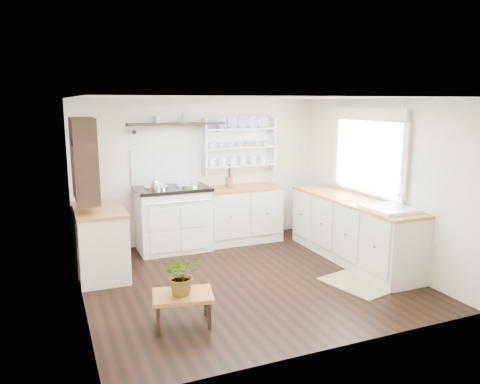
% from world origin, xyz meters
% --- Properties ---
extents(floor, '(4.00, 3.80, 0.01)m').
position_xyz_m(floor, '(0.00, 0.00, 0.00)').
color(floor, black).
rests_on(floor, ground).
extents(wall_back, '(4.00, 0.02, 2.30)m').
position_xyz_m(wall_back, '(0.00, 1.90, 1.15)').
color(wall_back, beige).
rests_on(wall_back, ground).
extents(wall_right, '(0.02, 3.80, 2.30)m').
position_xyz_m(wall_right, '(2.00, 0.00, 1.15)').
color(wall_right, beige).
rests_on(wall_right, ground).
extents(wall_left, '(0.02, 3.80, 2.30)m').
position_xyz_m(wall_left, '(-2.00, 0.00, 1.15)').
color(wall_left, beige).
rests_on(wall_left, ground).
extents(ceiling, '(4.00, 3.80, 0.01)m').
position_xyz_m(ceiling, '(0.00, 0.00, 2.30)').
color(ceiling, white).
rests_on(ceiling, wall_back).
extents(window, '(0.08, 1.55, 1.22)m').
position_xyz_m(window, '(1.95, 0.15, 1.56)').
color(window, white).
rests_on(window, wall_right).
extents(aga_cooker, '(1.10, 0.76, 1.01)m').
position_xyz_m(aga_cooker, '(-0.55, 1.57, 0.50)').
color(aga_cooker, silver).
rests_on(aga_cooker, floor).
extents(back_cabinets, '(1.27, 0.63, 0.90)m').
position_xyz_m(back_cabinets, '(0.60, 1.60, 0.46)').
color(back_cabinets, beige).
rests_on(back_cabinets, floor).
extents(right_cabinets, '(0.62, 2.43, 0.90)m').
position_xyz_m(right_cabinets, '(1.70, 0.10, 0.46)').
color(right_cabinets, beige).
rests_on(right_cabinets, floor).
extents(belfast_sink, '(0.55, 0.60, 0.45)m').
position_xyz_m(belfast_sink, '(1.70, -0.65, 0.80)').
color(belfast_sink, white).
rests_on(belfast_sink, right_cabinets).
extents(left_cabinets, '(0.62, 1.13, 0.90)m').
position_xyz_m(left_cabinets, '(-1.70, 0.90, 0.46)').
color(left_cabinets, beige).
rests_on(left_cabinets, floor).
extents(plate_rack, '(1.20, 0.22, 0.90)m').
position_xyz_m(plate_rack, '(0.65, 1.86, 1.56)').
color(plate_rack, white).
rests_on(plate_rack, wall_back).
extents(high_shelf, '(1.50, 0.29, 0.16)m').
position_xyz_m(high_shelf, '(-0.40, 1.78, 1.91)').
color(high_shelf, black).
rests_on(high_shelf, wall_back).
extents(left_shelving, '(0.28, 0.80, 1.05)m').
position_xyz_m(left_shelving, '(-1.84, 0.90, 1.55)').
color(left_shelving, black).
rests_on(left_shelving, wall_left).
extents(kettle, '(0.17, 0.17, 0.21)m').
position_xyz_m(kettle, '(-0.83, 1.45, 1.03)').
color(kettle, silver).
rests_on(kettle, aga_cooker).
extents(utensil_crock, '(0.12, 0.12, 0.14)m').
position_xyz_m(utensil_crock, '(0.42, 1.68, 0.98)').
color(utensil_crock, brown).
rests_on(utensil_crock, back_cabinets).
extents(center_table, '(0.68, 0.55, 0.33)m').
position_xyz_m(center_table, '(-1.09, -0.89, 0.28)').
color(center_table, brown).
rests_on(center_table, floor).
extents(potted_plant, '(0.39, 0.34, 0.42)m').
position_xyz_m(potted_plant, '(-1.09, -0.89, 0.54)').
color(potted_plant, '#3F7233').
rests_on(potted_plant, center_table).
extents(floor_rug, '(0.73, 0.95, 0.02)m').
position_xyz_m(floor_rug, '(1.19, -0.72, 0.01)').
color(floor_rug, olive).
rests_on(floor_rug, floor).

